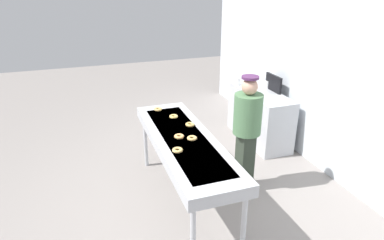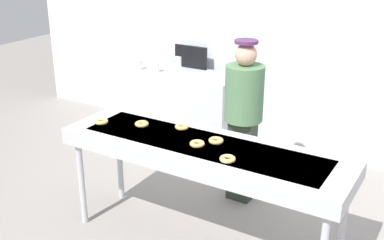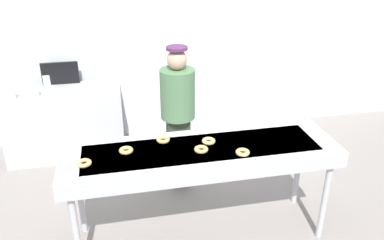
% 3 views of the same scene
% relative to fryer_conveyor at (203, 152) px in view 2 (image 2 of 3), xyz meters
% --- Properties ---
extents(back_wall, '(8.00, 0.12, 3.26)m').
position_rel_fryer_conveyor_xyz_m(back_wall, '(0.00, 2.29, 0.76)').
color(back_wall, silver).
rests_on(back_wall, ground).
extents(fryer_conveyor, '(2.39, 0.70, 0.95)m').
position_rel_fryer_conveyor_xyz_m(fryer_conveyor, '(0.00, 0.00, 0.00)').
color(fryer_conveyor, '#B7BABF').
rests_on(fryer_conveyor, ground).
extents(glazed_donut_0, '(0.15, 0.15, 0.04)m').
position_rel_fryer_conveyor_xyz_m(glazed_donut_0, '(-0.02, -0.06, 0.09)').
color(glazed_donut_0, '#EDAC62').
rests_on(glazed_donut_0, fryer_conveyor).
extents(glazed_donut_1, '(0.17, 0.17, 0.04)m').
position_rel_fryer_conveyor_xyz_m(glazed_donut_1, '(-0.64, 0.06, 0.09)').
color(glazed_donut_1, '#E0BA61').
rests_on(glazed_donut_1, fryer_conveyor).
extents(glazed_donut_2, '(0.16, 0.16, 0.04)m').
position_rel_fryer_conveyor_xyz_m(glazed_donut_2, '(0.31, -0.18, 0.09)').
color(glazed_donut_2, '#E3B868').
rests_on(glazed_donut_2, fryer_conveyor).
extents(glazed_donut_3, '(0.17, 0.17, 0.04)m').
position_rel_fryer_conveyor_xyz_m(glazed_donut_3, '(-0.98, -0.08, 0.09)').
color(glazed_donut_3, '#DCAF62').
rests_on(glazed_donut_3, fryer_conveyor).
extents(glazed_donut_4, '(0.15, 0.15, 0.04)m').
position_rel_fryer_conveyor_xyz_m(glazed_donut_4, '(0.08, 0.07, 0.09)').
color(glazed_donut_4, '#DFB264').
rests_on(glazed_donut_4, fryer_conveyor).
extents(glazed_donut_5, '(0.16, 0.16, 0.04)m').
position_rel_fryer_conveyor_xyz_m(glazed_donut_5, '(-0.31, 0.18, 0.09)').
color(glazed_donut_5, '#E1B45F').
rests_on(glazed_donut_5, fryer_conveyor).
extents(worker_baker, '(0.37, 0.37, 1.61)m').
position_rel_fryer_conveyor_xyz_m(worker_baker, '(-0.06, 0.88, 0.06)').
color(worker_baker, '#293227').
rests_on(worker_baker, ground).
extents(prep_counter, '(1.44, 0.55, 0.90)m').
position_rel_fryer_conveyor_xyz_m(prep_counter, '(-1.35, 1.84, -0.42)').
color(prep_counter, '#B7BABF').
rests_on(prep_counter, ground).
extents(paper_cup_0, '(0.09, 0.09, 0.13)m').
position_rel_fryer_conveyor_xyz_m(paper_cup_0, '(-1.61, 1.65, 0.10)').
color(paper_cup_0, white).
rests_on(paper_cup_0, prep_counter).
extents(paper_cup_1, '(0.09, 0.09, 0.13)m').
position_rel_fryer_conveyor_xyz_m(paper_cup_1, '(-1.52, 2.05, 0.10)').
color(paper_cup_1, white).
rests_on(paper_cup_1, prep_counter).
extents(paper_cup_2, '(0.09, 0.09, 0.13)m').
position_rel_fryer_conveyor_xyz_m(paper_cup_2, '(-1.86, 1.63, 0.10)').
color(paper_cup_2, white).
rests_on(paper_cup_2, prep_counter).
extents(menu_display, '(0.45, 0.04, 0.28)m').
position_rel_fryer_conveyor_xyz_m(menu_display, '(-1.35, 2.06, 0.17)').
color(menu_display, black).
rests_on(menu_display, prep_counter).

